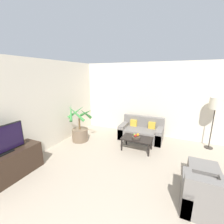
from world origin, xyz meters
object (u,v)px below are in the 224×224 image
object	(u,v)px
television	(3,140)
floor_lamp	(216,105)
orange_fruit	(138,135)
sofa_loveseat	(141,132)
fruit_bowl	(136,137)
apple_green	(135,135)
tv_console	(8,166)
potted_palm	(80,130)
apple_red	(135,136)
coffee_table	(137,140)
armchair	(206,197)
ottoman	(203,173)

from	to	relation	value
television	floor_lamp	world-z (taller)	floor_lamp
television	orange_fruit	size ratio (longest dim) A/B	10.10
sofa_loveseat	fruit_bowl	world-z (taller)	sofa_loveseat
television	apple_green	bearing A→B (deg)	48.61
television	fruit_bowl	world-z (taller)	television
tv_console	potted_palm	world-z (taller)	potted_palm
potted_palm	fruit_bowl	world-z (taller)	potted_palm
sofa_loveseat	apple_green	world-z (taller)	sofa_loveseat
fruit_bowl	potted_palm	bearing A→B (deg)	-176.36
apple_red	television	bearing A→B (deg)	-132.81
coffee_table	fruit_bowl	xyz separation A→B (m)	(-0.02, -0.04, 0.08)
television	apple_green	xyz separation A→B (m)	(2.17, 2.46, -0.45)
sofa_loveseat	armchair	xyz separation A→B (m)	(1.71, -2.45, -0.01)
floor_lamp	orange_fruit	world-z (taller)	floor_lamp
apple_green	armchair	size ratio (longest dim) A/B	0.09
apple_red	armchair	world-z (taller)	armchair
orange_fruit	armchair	bearing A→B (deg)	-44.43
potted_palm	sofa_loveseat	bearing A→B (deg)	28.74
potted_palm	apple_red	distance (m)	1.96
tv_console	ottoman	world-z (taller)	tv_console
floor_lamp	television	bearing A→B (deg)	-140.65
tv_console	sofa_loveseat	world-z (taller)	sofa_loveseat
potted_palm	armchair	size ratio (longest dim) A/B	1.68
potted_palm	ottoman	xyz separation A→B (m)	(3.67, -0.58, -0.19)
television	apple_red	distance (m)	3.28
apple_green	sofa_loveseat	bearing A→B (deg)	90.01
sofa_loveseat	coffee_table	bearing A→B (deg)	-84.94
television	fruit_bowl	xyz separation A→B (m)	(2.23, 2.42, -0.52)
apple_red	armchair	bearing A→B (deg)	-41.87
floor_lamp	ottoman	size ratio (longest dim) A/B	2.75
television	armchair	xyz separation A→B (m)	(3.88, 0.89, -0.69)
orange_fruit	armchair	xyz separation A→B (m)	(1.62, -1.59, -0.24)
floor_lamp	armchair	size ratio (longest dim) A/B	2.07
orange_fruit	armchair	world-z (taller)	armchair
fruit_bowl	armchair	xyz separation A→B (m)	(1.65, -1.53, -0.17)
coffee_table	ottoman	distance (m)	1.85
floor_lamp	coffee_table	world-z (taller)	floor_lamp
television	floor_lamp	distance (m)	5.58
television	armchair	size ratio (longest dim) A/B	1.12
fruit_bowl	armchair	size ratio (longest dim) A/B	0.31
floor_lamp	potted_palm	bearing A→B (deg)	-163.04
television	sofa_loveseat	distance (m)	4.04
ottoman	apple_red	bearing A→B (deg)	158.35
armchair	floor_lamp	bearing A→B (deg)	80.97
sofa_loveseat	potted_palm	bearing A→B (deg)	-151.26
sofa_loveseat	apple_green	xyz separation A→B (m)	(0.00, -0.88, 0.23)
tv_console	potted_palm	bearing A→B (deg)	83.54
coffee_table	sofa_loveseat	bearing A→B (deg)	95.06
orange_fruit	apple_red	bearing A→B (deg)	-116.20
television	orange_fruit	bearing A→B (deg)	47.70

